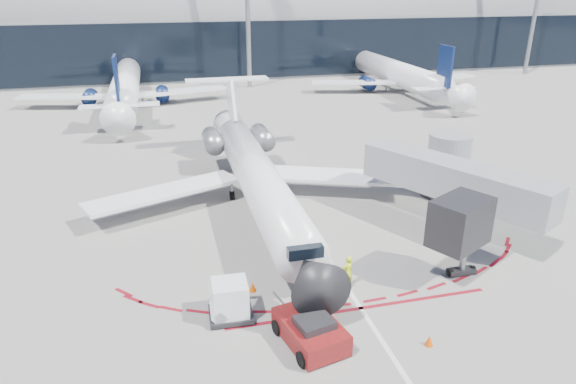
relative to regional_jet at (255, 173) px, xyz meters
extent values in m
plane|color=slate|center=(2.70, -2.74, -2.53)|extent=(260.00, 260.00, 0.00)
cube|color=silver|center=(2.70, -0.74, -2.53)|extent=(0.25, 40.00, 0.01)
cube|color=maroon|center=(2.70, -14.24, -2.53)|extent=(14.00, 0.25, 0.01)
cube|color=gray|center=(2.70, 62.26, 2.47)|extent=(150.00, 24.00, 10.00)
cylinder|color=gray|center=(2.70, 62.26, 7.47)|extent=(150.00, 24.00, 24.00)
cube|color=black|center=(2.70, 50.21, 2.47)|extent=(150.00, 0.20, 9.00)
cube|color=gray|center=(11.70, -7.24, 1.07)|extent=(8.22, 12.61, 2.30)
cube|color=black|center=(8.65, -12.98, 1.07)|extent=(3.86, 3.44, 2.60)
cylinder|color=gray|center=(9.45, -12.58, -1.33)|extent=(0.36, 0.36, 2.40)
cube|color=black|center=(9.45, -12.58, -2.31)|extent=(1.60, 0.60, 0.30)
cylinder|color=gray|center=(14.75, -1.50, -0.13)|extent=(3.20, 3.20, 4.80)
cylinder|color=black|center=(14.75, -1.50, -2.28)|extent=(4.00, 4.00, 0.50)
cylinder|color=gray|center=(7.70, 45.26, 9.97)|extent=(0.70, 0.70, 25.00)
cylinder|color=white|center=(0.00, -1.25, -0.04)|extent=(2.87, 23.36, 2.87)
cone|color=black|center=(0.00, -14.42, -0.04)|extent=(2.87, 2.97, 2.87)
cone|color=white|center=(0.00, 12.35, -0.04)|extent=(2.87, 3.82, 2.87)
cube|color=black|center=(0.00, -12.72, 0.55)|extent=(1.81, 1.49, 0.58)
cube|color=white|center=(-6.58, 0.35, -0.99)|extent=(11.38, 6.74, 0.33)
cube|color=white|center=(6.58, 0.35, -0.99)|extent=(11.38, 6.74, 0.33)
cube|color=white|center=(0.00, 11.29, 2.51)|extent=(0.27, 4.98, 5.07)
cube|color=white|center=(0.00, 13.52, 4.42)|extent=(7.65, 1.70, 0.17)
cylinder|color=slate|center=(-2.18, 8.10, 0.23)|extent=(1.59, 3.61, 1.59)
cylinder|color=slate|center=(2.18, 8.10, 0.23)|extent=(1.59, 3.61, 1.59)
cylinder|color=black|center=(0.00, -11.02, -2.23)|extent=(0.23, 0.59, 0.59)
cylinder|color=black|center=(-1.59, 1.41, -2.19)|extent=(0.32, 0.68, 0.68)
cylinder|color=black|center=(1.59, 1.41, -2.19)|extent=(0.32, 0.68, 0.68)
cylinder|color=gray|center=(0.00, -11.02, -1.95)|extent=(0.19, 0.19, 1.17)
cube|color=#600D10|center=(-0.56, -16.13, -1.91)|extent=(3.00, 4.03, 1.02)
cube|color=black|center=(-0.49, -16.46, -1.23)|extent=(1.84, 1.67, 0.40)
cylinder|color=gray|center=(-1.11, -13.71, -2.14)|extent=(0.76, 2.89, 0.11)
cylinder|color=black|center=(-1.33, -17.58, -2.17)|extent=(0.47, 0.78, 0.72)
cylinder|color=black|center=(0.76, -17.10, -2.17)|extent=(0.47, 0.78, 0.72)
cylinder|color=black|center=(-1.88, -15.15, -2.17)|extent=(0.47, 0.78, 0.72)
cylinder|color=black|center=(0.21, -14.68, -2.17)|extent=(0.47, 0.78, 0.72)
imported|color=#BED816|center=(2.67, -12.27, -1.56)|extent=(0.84, 0.71, 1.95)
cube|color=black|center=(-3.84, -13.37, -2.34)|extent=(2.22, 1.91, 0.24)
cube|color=white|center=(-3.84, -13.37, -1.38)|extent=(1.78, 1.68, 1.71)
cylinder|color=black|center=(-4.73, -14.03, -2.42)|extent=(0.12, 0.22, 0.21)
cylinder|color=black|center=(-3.02, -14.10, -2.42)|extent=(0.12, 0.22, 0.21)
cylinder|color=black|center=(-4.67, -12.64, -2.42)|extent=(0.12, 0.22, 0.21)
cylinder|color=black|center=(-2.96, -12.72, -2.42)|extent=(0.12, 0.22, 0.21)
cone|color=#D54A04|center=(-2.38, -11.33, -2.26)|extent=(0.40, 0.40, 0.55)
cone|color=#D54A04|center=(4.66, -17.69, -2.26)|extent=(0.39, 0.39, 0.54)
camera|label=1|loc=(-6.29, -34.59, 12.98)|focal=32.00mm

